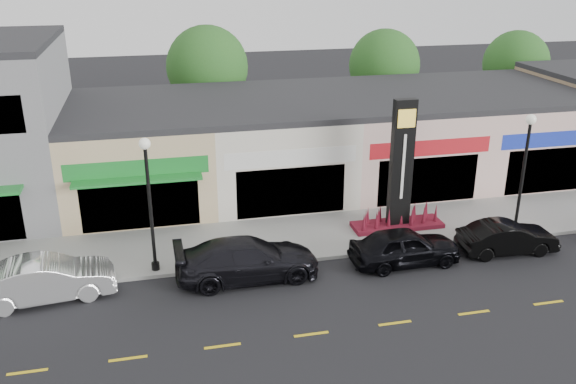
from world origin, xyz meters
name	(u,v)px	position (x,y,z in m)	size (l,w,h in m)	color
ground	(366,281)	(0.00, 0.00, 0.00)	(120.00, 120.00, 0.00)	black
sidewalk	(334,233)	(0.00, 4.35, 0.07)	(52.00, 4.30, 0.15)	gray
curb	(349,255)	(0.00, 2.10, 0.07)	(52.00, 0.20, 0.15)	gray
shop_beige	(139,151)	(-8.50, 11.46, 2.40)	(7.00, 10.85, 4.80)	tan
shop_cream	(271,142)	(-1.50, 11.47, 2.40)	(7.00, 10.01, 4.80)	beige
shop_pink_w	(392,134)	(5.50, 11.47, 2.40)	(7.00, 10.01, 4.80)	beige
shop_pink_e	(503,127)	(12.50, 11.47, 2.40)	(7.00, 10.01, 4.80)	beige
tree_rear_west	(207,67)	(-4.00, 19.50, 5.22)	(5.20, 5.20, 7.83)	#382619
tree_rear_mid	(384,65)	(8.00, 19.50, 4.88)	(4.80, 4.80, 7.29)	#382619
tree_rear_east	(516,63)	(18.00, 19.50, 4.63)	(4.60, 4.60, 6.94)	#382619
lamp_west_near	(149,192)	(-8.00, 2.50, 3.48)	(0.44, 0.44, 5.47)	black
lamp_east_near	(525,162)	(8.00, 2.50, 3.48)	(0.44, 0.44, 5.47)	black
pylon_sign	(400,184)	(3.00, 4.20, 2.27)	(4.20, 1.30, 6.00)	#500D1B
car_white_van	(46,279)	(-11.92, 1.38, 0.80)	(4.87, 1.70, 1.61)	white
car_dark_sedan	(247,259)	(-4.47, 1.27, 0.81)	(5.62, 2.28, 1.63)	black
car_black_sedan	(405,247)	(2.00, 1.02, 0.77)	(4.55, 1.83, 1.55)	black
car_black_conv	(507,238)	(6.67, 1.02, 0.69)	(4.19, 1.46, 1.38)	black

